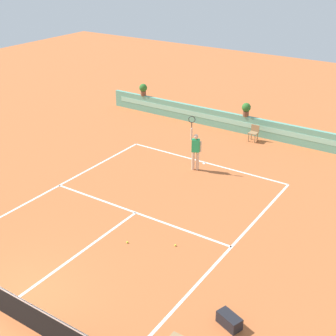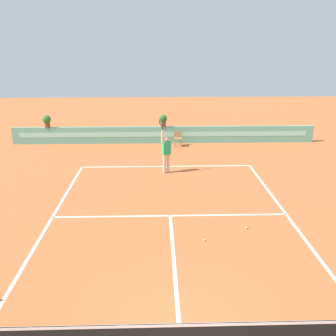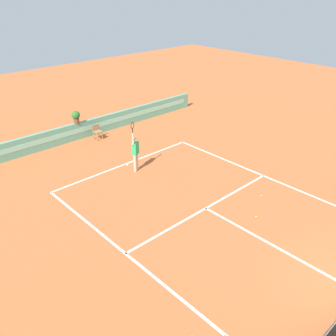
{
  "view_description": "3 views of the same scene",
  "coord_description": "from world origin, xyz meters",
  "px_view_note": "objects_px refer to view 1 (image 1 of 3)",
  "views": [
    {
      "loc": [
        9.6,
        -5.89,
        9.43
      ],
      "look_at": [
        -0.01,
        8.69,
        1.0
      ],
      "focal_mm": 50.05,
      "sensor_mm": 36.0,
      "label": 1
    },
    {
      "loc": [
        -0.44,
        -5.52,
        5.81
      ],
      "look_at": [
        -0.01,
        8.69,
        1.0
      ],
      "focal_mm": 40.11,
      "sensor_mm": 36.0,
      "label": 2
    },
    {
      "loc": [
        -9.64,
        -1.74,
        8.4
      ],
      "look_at": [
        -0.01,
        8.69,
        1.0
      ],
      "focal_mm": 38.95,
      "sensor_mm": 36.0,
      "label": 3
    }
  ],
  "objects_px": {
    "ball_kid_chair": "(254,132)",
    "gear_bag": "(229,320)",
    "tennis_ball_near_baseline": "(175,245)",
    "tennis_player": "(195,149)",
    "tennis_ball_mid_court": "(127,242)",
    "potted_plant_centre": "(246,109)",
    "potted_plant_far_left": "(143,89)"
  },
  "relations": [
    {
      "from": "gear_bag",
      "to": "tennis_ball_mid_court",
      "type": "height_order",
      "value": "gear_bag"
    },
    {
      "from": "tennis_ball_mid_court",
      "to": "potted_plant_centre",
      "type": "height_order",
      "value": "potted_plant_centre"
    },
    {
      "from": "tennis_player",
      "to": "tennis_ball_near_baseline",
      "type": "relative_size",
      "value": 38.01
    },
    {
      "from": "tennis_player",
      "to": "tennis_ball_mid_court",
      "type": "xyz_separation_m",
      "value": [
        1.01,
        -6.36,
        -1.02
      ]
    },
    {
      "from": "ball_kid_chair",
      "to": "tennis_ball_mid_court",
      "type": "distance_m",
      "value": 11.05
    },
    {
      "from": "potted_plant_centre",
      "to": "tennis_ball_mid_court",
      "type": "bearing_deg",
      "value": -84.9
    },
    {
      "from": "gear_bag",
      "to": "potted_plant_centre",
      "type": "bearing_deg",
      "value": 113.38
    },
    {
      "from": "tennis_player",
      "to": "tennis_ball_mid_court",
      "type": "distance_m",
      "value": 6.52
    },
    {
      "from": "ball_kid_chair",
      "to": "tennis_ball_mid_court",
      "type": "bearing_deg",
      "value": -88.98
    },
    {
      "from": "gear_bag",
      "to": "tennis_ball_mid_court",
      "type": "xyz_separation_m",
      "value": [
        -4.71,
        1.55,
        -0.15
      ]
    },
    {
      "from": "tennis_player",
      "to": "tennis_ball_near_baseline",
      "type": "bearing_deg",
      "value": -65.87
    },
    {
      "from": "tennis_ball_mid_court",
      "to": "potted_plant_centre",
      "type": "xyz_separation_m",
      "value": [
        -1.05,
        11.78,
        1.38
      ]
    },
    {
      "from": "tennis_player",
      "to": "tennis_ball_near_baseline",
      "type": "height_order",
      "value": "tennis_player"
    },
    {
      "from": "ball_kid_chair",
      "to": "gear_bag",
      "type": "distance_m",
      "value": 13.52
    },
    {
      "from": "tennis_ball_near_baseline",
      "to": "potted_plant_far_left",
      "type": "distance_m",
      "value": 14.52
    },
    {
      "from": "tennis_ball_mid_court",
      "to": "potted_plant_centre",
      "type": "bearing_deg",
      "value": 95.1
    },
    {
      "from": "gear_bag",
      "to": "potted_plant_far_left",
      "type": "distance_m",
      "value": 18.37
    },
    {
      "from": "potted_plant_centre",
      "to": "potted_plant_far_left",
      "type": "bearing_deg",
      "value": 180.0
    },
    {
      "from": "tennis_ball_near_baseline",
      "to": "tennis_ball_mid_court",
      "type": "distance_m",
      "value": 1.68
    },
    {
      "from": "potted_plant_centre",
      "to": "tennis_player",
      "type": "bearing_deg",
      "value": -89.58
    },
    {
      "from": "ball_kid_chair",
      "to": "potted_plant_centre",
      "type": "bearing_deg",
      "value": 139.38
    },
    {
      "from": "ball_kid_chair",
      "to": "gear_bag",
      "type": "relative_size",
      "value": 1.21
    },
    {
      "from": "potted_plant_far_left",
      "to": "ball_kid_chair",
      "type": "bearing_deg",
      "value": -5.44
    },
    {
      "from": "potted_plant_far_left",
      "to": "gear_bag",
      "type": "bearing_deg",
      "value": -46.63
    },
    {
      "from": "tennis_ball_near_baseline",
      "to": "potted_plant_far_left",
      "type": "xyz_separation_m",
      "value": [
        -9.37,
        11.0,
        1.38
      ]
    },
    {
      "from": "gear_bag",
      "to": "potted_plant_far_left",
      "type": "xyz_separation_m",
      "value": [
        -12.59,
        13.32,
        1.23
      ]
    },
    {
      "from": "ball_kid_chair",
      "to": "gear_bag",
      "type": "height_order",
      "value": "ball_kid_chair"
    },
    {
      "from": "tennis_ball_near_baseline",
      "to": "gear_bag",
      "type": "bearing_deg",
      "value": -35.77
    },
    {
      "from": "tennis_ball_mid_court",
      "to": "ball_kid_chair",
      "type": "bearing_deg",
      "value": 91.02
    },
    {
      "from": "gear_bag",
      "to": "tennis_ball_near_baseline",
      "type": "xyz_separation_m",
      "value": [
        -3.22,
        2.32,
        -0.15
      ]
    },
    {
      "from": "ball_kid_chair",
      "to": "tennis_ball_near_baseline",
      "type": "bearing_deg",
      "value": -80.67
    },
    {
      "from": "tennis_player",
      "to": "tennis_ball_near_baseline",
      "type": "xyz_separation_m",
      "value": [
        2.5,
        -5.58,
        -1.02
      ]
    }
  ]
}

